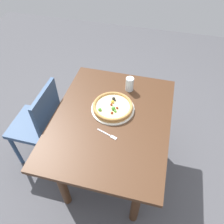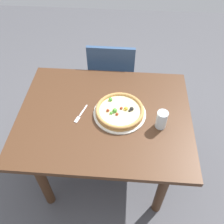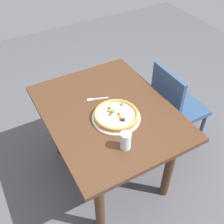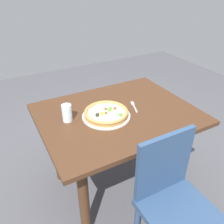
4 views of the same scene
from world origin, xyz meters
TOP-DOWN VIEW (x-y plane):
  - ground_plane at (0.00, 0.00)m, footprint 6.00×6.00m
  - dining_table at (0.00, 0.00)m, footprint 1.14×0.90m
  - chair_near at (0.00, -0.66)m, footprint 0.40×0.40m
  - plate at (-0.10, -0.01)m, footprint 0.35×0.35m
  - pizza at (-0.10, -0.01)m, footprint 0.32×0.32m
  - fork at (0.16, 0.02)m, footprint 0.07×0.16m
  - drinking_glass at (-0.36, 0.07)m, footprint 0.07×0.07m

SIDE VIEW (x-z plane):
  - ground_plane at x=0.00m, z-range 0.00..0.00m
  - chair_near at x=0.00m, z-range 0.05..0.94m
  - dining_table at x=0.00m, z-range 0.25..0.99m
  - fork at x=0.16m, z-range 0.75..0.75m
  - plate at x=-0.10m, z-range 0.75..0.76m
  - pizza at x=-0.10m, z-range 0.75..0.80m
  - drinking_glass at x=-0.36m, z-range 0.75..0.87m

